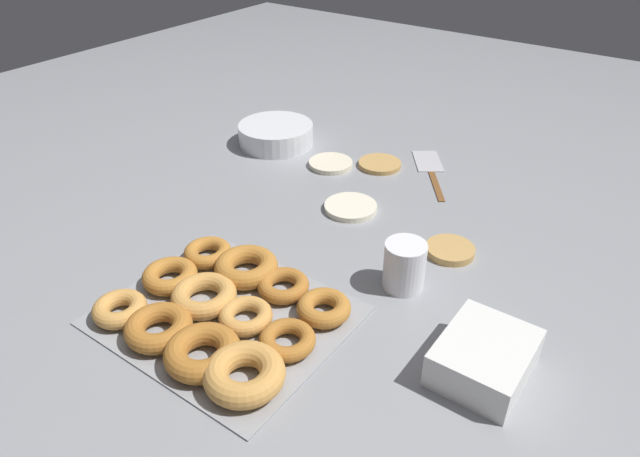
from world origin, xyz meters
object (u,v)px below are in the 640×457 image
pancake_0 (331,164)px  container_stack (484,358)px  donut_tray (222,312)px  paper_cup (404,266)px  spatula (429,166)px  pancake_3 (450,250)px  batter_bowl (276,134)px  pancake_1 (351,207)px  pancake_2 (380,164)px

pancake_0 → container_stack: container_stack is taller
pancake_0 → donut_tray: 0.57m
donut_tray → paper_cup: (0.19, 0.24, 0.02)m
container_stack → spatula: 0.64m
pancake_3 → donut_tray: donut_tray is taller
batter_bowl → container_stack: bearing=-30.7°
pancake_3 → container_stack: 0.29m
pancake_1 → pancake_3: pancake_3 is taller
donut_tray → container_stack: container_stack is taller
pancake_2 → container_stack: bearing=-46.8°
pancake_0 → spatula: pancake_0 is taller
pancake_1 → container_stack: 0.48m
pancake_1 → spatula: (0.05, 0.27, -0.00)m
pancake_3 → donut_tray: (-0.21, -0.38, 0.01)m
pancake_3 → spatula: (-0.19, 0.30, -0.00)m
pancake_3 → batter_bowl: bearing=161.7°
pancake_2 → donut_tray: 0.61m
pancake_1 → container_stack: size_ratio=0.75×
donut_tray → container_stack: (0.37, 0.13, 0.01)m
pancake_1 → container_stack: container_stack is taller
pancake_3 → container_stack: bearing=-56.7°
paper_cup → spatula: paper_cup is taller
pancake_0 → pancake_2: bearing=34.5°
pancake_2 → pancake_3: size_ratio=1.12×
pancake_1 → spatula: bearing=80.6°
pancake_3 → pancake_2: bearing=141.1°
pancake_0 → batter_bowl: (-0.18, 0.02, 0.02)m
donut_tray → container_stack: bearing=19.8°
pancake_2 → donut_tray: donut_tray is taller
donut_tray → paper_cup: size_ratio=4.35×
pancake_2 → paper_cup: bearing=-54.5°
pancake_0 → pancake_1: same height
pancake_1 → batter_bowl: batter_bowl is taller
pancake_3 → container_stack: (0.16, -0.24, 0.02)m
pancake_1 → pancake_3: 0.24m
donut_tray → paper_cup: paper_cup is taller
pancake_0 → pancake_2: (0.10, 0.07, -0.00)m
pancake_0 → donut_tray: size_ratio=0.28×
pancake_0 → pancake_1: size_ratio=0.95×
pancake_2 → spatula: 0.12m
pancake_1 → paper_cup: size_ratio=1.29×
donut_tray → pancake_1: bearing=92.9°
pancake_0 → donut_tray: donut_tray is taller
pancake_1 → donut_tray: donut_tray is taller
container_stack → spatula: bearing=122.8°
pancake_3 → donut_tray: size_ratio=0.24×
paper_cup → container_stack: bearing=-30.2°
pancake_0 → paper_cup: paper_cup is taller
pancake_3 → batter_bowl: batter_bowl is taller
donut_tray → batter_bowl: 0.67m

